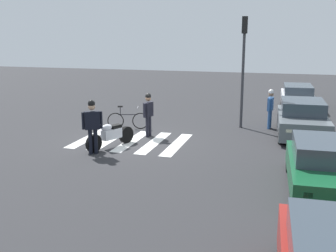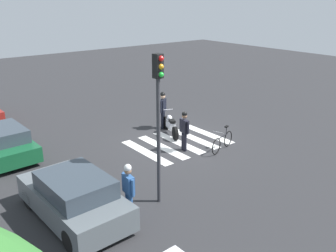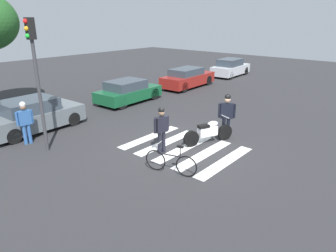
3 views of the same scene
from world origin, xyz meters
The scene contains 11 objects.
ground_plane centered at (0.00, 0.00, 0.00)m, with size 60.00×60.00×0.00m, color #2B2B2D.
police_motorcycle centered at (1.05, -0.39, 0.46)m, with size 2.09×1.06×1.04m.
leaning_bicycle centered at (-1.85, -0.90, 0.39)m, with size 0.61×1.73×1.01m.
officer_on_foot centered at (1.96, -0.64, 1.10)m, with size 0.45×0.59×1.87m.
officer_by_motorcycle centered at (-0.84, 0.39, 1.01)m, with size 0.65×0.29×1.76m.
pedestrian_bystander centered at (-3.65, 4.97, 0.98)m, with size 0.65×0.25×1.72m.
crosswalk_stripes centered at (0.00, 0.00, 0.00)m, with size 3.24×4.05×0.01m.
car_white_van centered at (-8.79, 6.22, 0.64)m, with size 4.62×1.83×1.32m.
car_grey_coupe centered at (-2.71, 6.27, 0.68)m, with size 4.14×2.01×1.43m.
car_green_compact centered at (3.23, 6.67, 0.64)m, with size 3.99×1.97×1.31m.
traffic_light_pole centered at (-3.53, 3.76, 3.14)m, with size 0.34×0.26×4.74m.
Camera 1 is at (13.95, 5.54, 4.00)m, focal length 43.00 mm.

